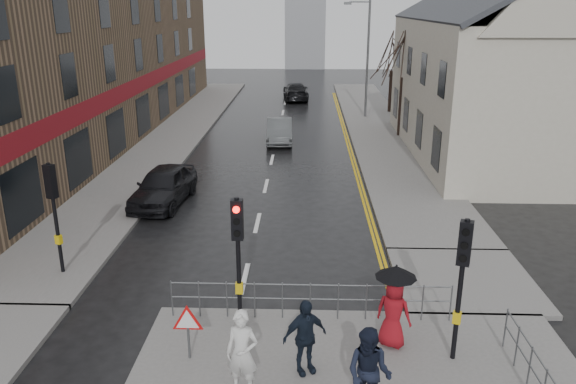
# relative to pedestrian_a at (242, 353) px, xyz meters

# --- Properties ---
(ground) EXTENTS (120.00, 120.00, 0.00)m
(ground) POSITION_rel_pedestrian_a_xyz_m (-0.55, 2.34, -1.08)
(ground) COLOR black
(ground) RESTS_ON ground
(left_pavement) EXTENTS (4.00, 44.00, 0.14)m
(left_pavement) POSITION_rel_pedestrian_a_xyz_m (-7.05, 25.34, -1.01)
(left_pavement) COLOR #605E5B
(left_pavement) RESTS_ON ground
(right_pavement) EXTENTS (4.00, 40.00, 0.14)m
(right_pavement) POSITION_rel_pedestrian_a_xyz_m (5.95, 27.34, -1.01)
(right_pavement) COLOR #605E5B
(right_pavement) RESTS_ON ground
(pavement_bridge_right) EXTENTS (4.00, 4.20, 0.14)m
(pavement_bridge_right) POSITION_rel_pedestrian_a_xyz_m (5.95, 5.34, -1.01)
(pavement_bridge_right) COLOR #605E5B
(pavement_bridge_right) RESTS_ON ground
(building_left_terrace) EXTENTS (8.00, 42.00, 10.00)m
(building_left_terrace) POSITION_rel_pedestrian_a_xyz_m (-12.55, 24.34, 3.92)
(building_left_terrace) COLOR brown
(building_left_terrace) RESTS_ON ground
(building_right_cream) EXTENTS (9.00, 16.40, 10.10)m
(building_right_cream) POSITION_rel_pedestrian_a_xyz_m (11.45, 20.34, 3.70)
(building_right_cream) COLOR beige
(building_right_cream) RESTS_ON ground
(traffic_signal_near_left) EXTENTS (0.28, 0.27, 3.40)m
(traffic_signal_near_left) POSITION_rel_pedestrian_a_xyz_m (-0.35, 2.53, 1.38)
(traffic_signal_near_left) COLOR black
(traffic_signal_near_left) RESTS_ON near_pavement
(traffic_signal_near_right) EXTENTS (0.34, 0.33, 3.40)m
(traffic_signal_near_right) POSITION_rel_pedestrian_a_xyz_m (4.65, 1.33, 1.38)
(traffic_signal_near_right) COLOR black
(traffic_signal_near_right) RESTS_ON near_pavement
(traffic_signal_far_left) EXTENTS (0.34, 0.33, 3.40)m
(traffic_signal_far_left) POSITION_rel_pedestrian_a_xyz_m (-6.05, 5.34, 1.38)
(traffic_signal_far_left) COLOR black
(traffic_signal_far_left) RESTS_ON left_pavement
(guard_railing_front) EXTENTS (7.14, 0.04, 1.00)m
(guard_railing_front) POSITION_rel_pedestrian_a_xyz_m (1.40, 2.94, -0.22)
(guard_railing_front) COLOR #595B5E
(guard_railing_front) RESTS_ON near_pavement
(guard_railing_side) EXTENTS (0.04, 4.54, 1.00)m
(guard_railing_side) POSITION_rel_pedestrian_a_xyz_m (5.95, -0.41, -0.24)
(guard_railing_side) COLOR #595B5E
(guard_railing_side) RESTS_ON near_pavement
(warning_sign) EXTENTS (0.80, 0.07, 1.35)m
(warning_sign) POSITION_rel_pedestrian_a_xyz_m (-1.35, 1.13, -0.04)
(warning_sign) COLOR #595B5E
(warning_sign) RESTS_ON near_pavement
(street_lamp) EXTENTS (1.83, 0.25, 8.00)m
(street_lamp) POSITION_rel_pedestrian_a_xyz_m (5.27, 30.34, 3.63)
(street_lamp) COLOR #595B5E
(street_lamp) RESTS_ON right_pavement
(tree_near) EXTENTS (2.40, 2.40, 6.58)m
(tree_near) POSITION_rel_pedestrian_a_xyz_m (6.95, 24.34, 4.06)
(tree_near) COLOR #2F211A
(tree_near) RESTS_ON right_pavement
(tree_far) EXTENTS (2.40, 2.40, 5.64)m
(tree_far) POSITION_rel_pedestrian_a_xyz_m (7.45, 32.34, 3.34)
(tree_far) COLOR #2F211A
(tree_far) RESTS_ON right_pavement
(pedestrian_a) EXTENTS (0.77, 0.59, 1.88)m
(pedestrian_a) POSITION_rel_pedestrian_a_xyz_m (0.00, 0.00, 0.00)
(pedestrian_a) COLOR silver
(pedestrian_a) RESTS_ON near_pavement
(pedestrian_b) EXTENTS (1.14, 1.04, 1.89)m
(pedestrian_b) POSITION_rel_pedestrian_a_xyz_m (2.51, -0.59, 0.00)
(pedestrian_b) COLOR black
(pedestrian_b) RESTS_ON near_pavement
(pedestrian_with_umbrella) EXTENTS (1.00, 0.96, 2.06)m
(pedestrian_with_umbrella) POSITION_rel_pedestrian_a_xyz_m (3.33, 1.82, 0.18)
(pedestrian_with_umbrella) COLOR maroon
(pedestrian_with_umbrella) RESTS_ON near_pavement
(pedestrian_d) EXTENTS (1.10, 0.84, 1.74)m
(pedestrian_d) POSITION_rel_pedestrian_a_xyz_m (1.27, 0.73, -0.07)
(pedestrian_d) COLOR black
(pedestrian_d) RESTS_ON near_pavement
(car_parked) EXTENTS (2.28, 4.65, 1.53)m
(car_parked) POSITION_rel_pedestrian_a_xyz_m (-4.55, 11.85, -0.32)
(car_parked) COLOR black
(car_parked) RESTS_ON ground
(car_mid) EXTENTS (1.65, 4.26, 1.38)m
(car_mid) POSITION_rel_pedestrian_a_xyz_m (-0.34, 22.74, -0.39)
(car_mid) COLOR #494C4E
(car_mid) RESTS_ON ground
(car_far) EXTENTS (2.39, 5.12, 1.45)m
(car_far) POSITION_rel_pedestrian_a_xyz_m (0.30, 38.26, -0.36)
(car_far) COLOR black
(car_far) RESTS_ON ground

